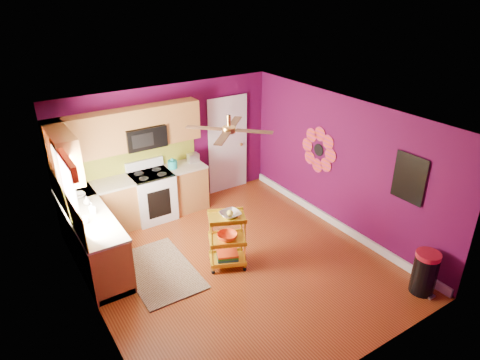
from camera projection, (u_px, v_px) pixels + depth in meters
ground at (237, 263)px, 7.11m from camera, size 5.00×5.00×0.00m
room_envelope at (238, 174)px, 6.42m from camera, size 4.54×5.04×2.52m
lower_cabinets at (119, 217)px, 7.64m from camera, size 2.81×2.31×0.94m
electric_range at (152, 195)px, 8.28m from camera, size 0.76×0.66×1.13m
upper_cabinetry at (108, 138)px, 7.37m from camera, size 2.80×2.30×1.26m
left_window at (65, 177)px, 6.07m from camera, size 0.08×1.35×1.08m
panel_door at (228, 146)px, 9.20m from camera, size 0.95×0.11×2.15m
right_wall_art at (356, 162)px, 7.33m from camera, size 0.04×2.74×1.04m
ceiling_fan at (229, 129)px, 6.28m from camera, size 1.01×1.01×0.26m
shag_rug at (160, 271)px, 6.92m from camera, size 1.01×1.64×0.02m
rolling_cart at (228, 238)px, 6.83m from camera, size 0.70×0.62×1.04m
trash_can at (425, 273)px, 6.34m from camera, size 0.37×0.39×0.69m
teal_kettle at (172, 164)px, 8.29m from camera, size 0.18×0.18×0.21m
toaster at (193, 158)px, 8.57m from camera, size 0.22×0.15×0.18m
soap_bottle_a at (92, 208)px, 6.68m from camera, size 0.09×0.09×0.20m
soap_bottle_b at (87, 200)px, 6.96m from camera, size 0.12×0.12×0.15m
counter_dish at (78, 195)px, 7.23m from camera, size 0.23×0.23×0.06m
counter_cup at (85, 220)px, 6.44m from camera, size 0.13×0.13×0.10m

